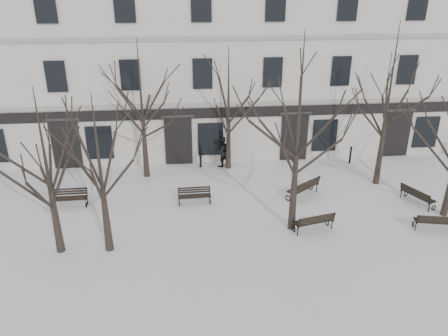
{
  "coord_description": "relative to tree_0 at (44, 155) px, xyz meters",
  "views": [
    {
      "loc": [
        -3.18,
        -16.62,
        10.23
      ],
      "look_at": [
        -1.27,
        3.0,
        1.72
      ],
      "focal_mm": 35.0,
      "sensor_mm": 36.0,
      "label": 1
    }
  ],
  "objects": [
    {
      "name": "bench_1",
      "position": [
        10.76,
        0.5,
        -3.76
      ],
      "size": [
        1.88,
        1.05,
        0.9
      ],
      "rotation": [
        0.0,
        0.0,
        3.38
      ],
      "color": "black",
      "rests_on": "ground"
    },
    {
      "name": "tree_6",
      "position": [
        15.58,
        5.02,
        1.08
      ],
      "size": [
        5.97,
        5.97,
        8.53
      ],
      "color": "black",
      "rests_on": "ground"
    },
    {
      "name": "bench_4",
      "position": [
        11.2,
        3.8,
        -3.72
      ],
      "size": [
        1.96,
        1.74,
        0.99
      ],
      "rotation": [
        0.0,
        0.0,
        3.8
      ],
      "color": "black",
      "rests_on": "ground"
    },
    {
      "name": "tree_1",
      "position": [
        1.98,
        -0.09,
        -0.14
      ],
      "size": [
        4.61,
        4.61,
        6.58
      ],
      "color": "black",
      "rests_on": "ground"
    },
    {
      "name": "bollard_a",
      "position": [
        6.13,
        8.18,
        -3.62
      ],
      "size": [
        0.15,
        0.15,
        1.19
      ],
      "color": "black",
      "rests_on": "ground"
    },
    {
      "name": "bench_0",
      "position": [
        -0.51,
        3.94,
        -3.77
      ],
      "size": [
        1.77,
        0.68,
        0.88
      ],
      "rotation": [
        0.0,
        0.0,
        0.02
      ],
      "color": "black",
      "rests_on": "ground"
    },
    {
      "name": "bench_3",
      "position": [
        5.61,
        3.65,
        -3.81
      ],
      "size": [
        1.64,
        0.64,
        0.81
      ],
      "rotation": [
        0.0,
        0.0,
        0.03
      ],
      "color": "black",
      "rests_on": "ground"
    },
    {
      "name": "tree_5",
      "position": [
        7.75,
        7.94,
        0.16
      ],
      "size": [
        4.94,
        4.94,
        7.06
      ],
      "color": "black",
      "rests_on": "ground"
    },
    {
      "name": "building",
      "position": [
        8.38,
        13.9,
        1.26
      ],
      "size": [
        40.4,
        10.2,
        11.4
      ],
      "color": "silver",
      "rests_on": "ground"
    },
    {
      "name": "tree_4",
      "position": [
        3.03,
        7.19,
        0.5
      ],
      "size": [
        5.33,
        5.33,
        7.61
      ],
      "color": "black",
      "rests_on": "ground"
    },
    {
      "name": "bollard_b",
      "position": [
        15.16,
        7.91,
        -3.68
      ],
      "size": [
        0.14,
        0.14,
        1.08
      ],
      "color": "black",
      "rests_on": "ground"
    },
    {
      "name": "bench_5",
      "position": [
        16.53,
        2.49,
        -3.77
      ],
      "size": [
        1.25,
        1.85,
        0.89
      ],
      "rotation": [
        0.0,
        0.0,
        1.96
      ],
      "color": "black",
      "rests_on": "ground"
    },
    {
      "name": "pedestrian_b",
      "position": [
        7.39,
        8.23,
        -4.26
      ],
      "size": [
        1.14,
        1.07,
        1.85
      ],
      "primitive_type": "imported",
      "rotation": [
        0.0,
        0.0,
        3.71
      ],
      "color": "black",
      "rests_on": "ground"
    },
    {
      "name": "tree_0",
      "position": [
        0.0,
        0.0,
        0.0
      ],
      "size": [
        4.77,
        4.77,
        6.81
      ],
      "color": "black",
      "rests_on": "ground"
    },
    {
      "name": "ground",
      "position": [
        8.38,
        0.94,
        -4.26
      ],
      "size": [
        100.0,
        100.0,
        0.0
      ],
      "primitive_type": "plane",
      "color": "white",
      "rests_on": "ground"
    },
    {
      "name": "bench_2",
      "position": [
        16.06,
        0.02,
        -3.79
      ],
      "size": [
        1.78,
        0.97,
        0.86
      ],
      "rotation": [
        0.0,
        0.0,
        2.92
      ],
      "color": "black",
      "rests_on": "ground"
    },
    {
      "name": "tree_2",
      "position": [
        9.84,
        0.84,
        1.1
      ],
      "size": [
        6.0,
        6.0,
        8.57
      ],
      "color": "black",
      "rests_on": "ground"
    }
  ]
}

